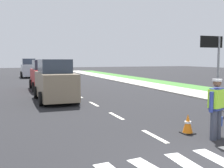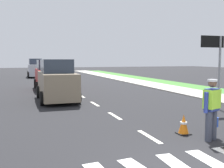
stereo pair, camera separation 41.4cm
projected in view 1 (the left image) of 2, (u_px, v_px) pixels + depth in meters
ground_plane at (55, 83)px, 24.88m from camera, size 96.00×96.00×0.00m
sidewalk_right at (198, 94)px, 17.15m from camera, size 2.40×72.00×0.14m
crosswalk_stripes at (211, 167)px, 5.62m from camera, size 4.58×1.93×0.01m
lane_center_line at (49, 80)px, 28.80m from camera, size 0.14×46.40×0.01m
road_worker at (217, 106)px, 7.48m from camera, size 0.69×0.54×1.67m
lane_direction_sign at (214, 54)px, 11.92m from camera, size 1.16×0.11×3.20m
traffic_cone_far at (188, 124)px, 8.12m from camera, size 0.36×0.36×0.59m
car_oncoming_second at (44, 76)px, 19.65m from camera, size 1.93×4.20×2.16m
car_oncoming_third at (29, 69)px, 32.98m from camera, size 1.87×4.19×2.26m
car_oncoming_lead at (55, 82)px, 14.40m from camera, size 1.94×4.32×2.19m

